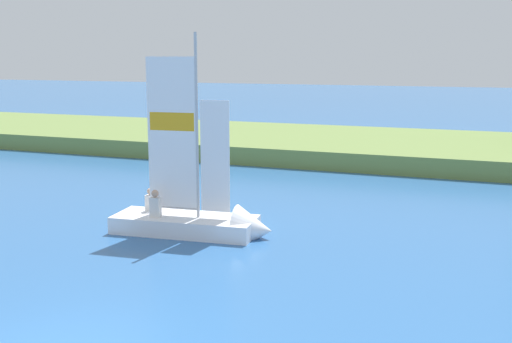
% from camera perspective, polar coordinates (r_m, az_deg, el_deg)
% --- Properties ---
extents(shore_bank, '(80.00, 10.51, 0.82)m').
position_cam_1_polar(shore_bank, '(31.49, 9.56, 2.35)').
color(shore_bank, olive).
rests_on(shore_bank, ground).
extents(sailboat, '(4.59, 1.84, 5.88)m').
position_cam_1_polar(sailboat, '(17.00, -4.42, -4.54)').
color(sailboat, white).
rests_on(sailboat, ground).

